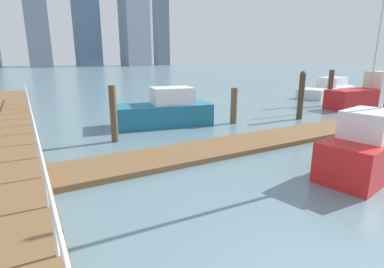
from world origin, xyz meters
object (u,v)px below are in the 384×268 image
Objects in this scene: moored_boat_1 at (328,89)px; moored_boat_3 at (372,94)px; moored_boat_0 at (164,111)px; moored_boat_2 at (373,147)px.

moored_boat_1 is 5.86m from moored_boat_3.
moored_boat_1 is 0.97× the size of moored_boat_3.
moored_boat_2 is at bearing -72.48° from moored_boat_0.
moored_boat_2 is 0.94× the size of moored_boat_3.
moored_boat_1 is at bearing 11.48° from moored_boat_0.
moored_boat_2 is (-14.95, -12.41, 0.14)m from moored_boat_1.
moored_boat_0 is at bearing -168.52° from moored_boat_1.
moored_boat_0 is 18.10m from moored_boat_1.
moored_boat_2 is (2.78, -8.80, 0.01)m from moored_boat_0.
moored_boat_3 is (15.22, -1.68, 0.17)m from moored_boat_0.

